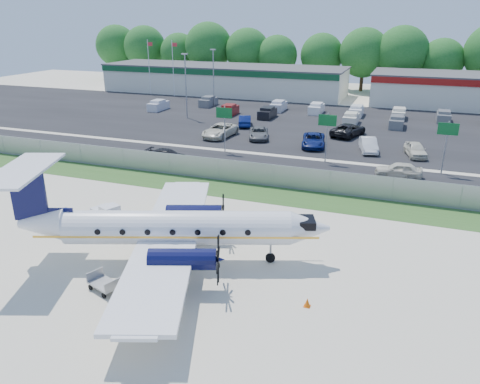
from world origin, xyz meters
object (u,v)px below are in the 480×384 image
(aircraft, at_px, (171,228))
(baggage_cart_near, at_px, (128,224))
(baggage_cart_far, at_px, (104,283))
(pushback_tug, at_px, (108,213))

(aircraft, distance_m, baggage_cart_near, 5.92)
(baggage_cart_near, distance_m, baggage_cart_far, 7.50)
(aircraft, distance_m, baggage_cart_far, 4.88)
(aircraft, xyz_separation_m, baggage_cart_near, (-4.92, 2.81, -1.74))
(baggage_cart_near, bearing_deg, pushback_tug, 156.61)
(pushback_tug, distance_m, baggage_cart_far, 9.52)
(baggage_cart_far, bearing_deg, baggage_cart_near, 113.29)
(baggage_cart_near, bearing_deg, aircraft, -29.78)
(baggage_cart_near, xyz_separation_m, baggage_cart_far, (2.96, -6.89, -0.11))
(pushback_tug, xyz_separation_m, baggage_cart_far, (5.31, -7.90, -0.17))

